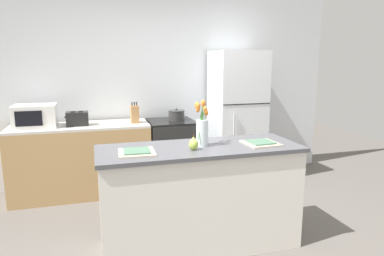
{
  "coord_description": "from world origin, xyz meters",
  "views": [
    {
      "loc": [
        -0.88,
        -2.8,
        1.69
      ],
      "look_at": [
        0.0,
        0.25,
        1.06
      ],
      "focal_mm": 32.0,
      "sensor_mm": 36.0,
      "label": 1
    }
  ],
  "objects_px": {
    "plate_setting_left": "(137,152)",
    "cooking_pot": "(177,115)",
    "refrigerator": "(237,117)",
    "microwave": "(35,116)",
    "knife_block": "(135,114)",
    "stove_range": "(171,153)",
    "pear_figurine": "(193,144)",
    "toaster": "(77,119)",
    "flower_vase": "(202,129)",
    "plate_setting_right": "(261,143)"
  },
  "relations": [
    {
      "from": "stove_range",
      "to": "plate_setting_left",
      "type": "distance_m",
      "value": 1.86
    },
    {
      "from": "knife_block",
      "to": "cooking_pot",
      "type": "bearing_deg",
      "value": 4.41
    },
    {
      "from": "toaster",
      "to": "cooking_pot",
      "type": "bearing_deg",
      "value": 1.61
    },
    {
      "from": "plate_setting_right",
      "to": "toaster",
      "type": "distance_m",
      "value": 2.32
    },
    {
      "from": "plate_setting_left",
      "to": "knife_block",
      "type": "distance_m",
      "value": 1.64
    },
    {
      "from": "flower_vase",
      "to": "plate_setting_right",
      "type": "relative_size",
      "value": 1.32
    },
    {
      "from": "refrigerator",
      "to": "microwave",
      "type": "bearing_deg",
      "value": -179.97
    },
    {
      "from": "cooking_pot",
      "to": "plate_setting_right",
      "type": "bearing_deg",
      "value": -77.01
    },
    {
      "from": "microwave",
      "to": "knife_block",
      "type": "xyz_separation_m",
      "value": [
        1.18,
        -0.03,
        -0.02
      ]
    },
    {
      "from": "toaster",
      "to": "plate_setting_left",
      "type": "bearing_deg",
      "value": -72.35
    },
    {
      "from": "refrigerator",
      "to": "plate_setting_right",
      "type": "xyz_separation_m",
      "value": [
        -0.49,
        -1.66,
        0.04
      ]
    },
    {
      "from": "plate_setting_left",
      "to": "cooking_pot",
      "type": "xyz_separation_m",
      "value": [
        0.74,
        1.67,
        0.02
      ]
    },
    {
      "from": "plate_setting_left",
      "to": "knife_block",
      "type": "xyz_separation_m",
      "value": [
        0.18,
        1.62,
        0.06
      ]
    },
    {
      "from": "stove_range",
      "to": "toaster",
      "type": "relative_size",
      "value": 3.23
    },
    {
      "from": "cooking_pot",
      "to": "knife_block",
      "type": "height_order",
      "value": "knife_block"
    },
    {
      "from": "flower_vase",
      "to": "pear_figurine",
      "type": "bearing_deg",
      "value": -134.01
    },
    {
      "from": "plate_setting_left",
      "to": "plate_setting_right",
      "type": "relative_size",
      "value": 1.0
    },
    {
      "from": "stove_range",
      "to": "microwave",
      "type": "xyz_separation_m",
      "value": [
        -1.66,
        -0.0,
        0.59
      ]
    },
    {
      "from": "flower_vase",
      "to": "cooking_pot",
      "type": "height_order",
      "value": "flower_vase"
    },
    {
      "from": "stove_range",
      "to": "plate_setting_right",
      "type": "xyz_separation_m",
      "value": [
        0.46,
        -1.66,
        0.5
      ]
    },
    {
      "from": "flower_vase",
      "to": "knife_block",
      "type": "height_order",
      "value": "flower_vase"
    },
    {
      "from": "knife_block",
      "to": "microwave",
      "type": "bearing_deg",
      "value": 178.38
    },
    {
      "from": "stove_range",
      "to": "flower_vase",
      "type": "bearing_deg",
      "value": -92.71
    },
    {
      "from": "refrigerator",
      "to": "flower_vase",
      "type": "distance_m",
      "value": 1.89
    },
    {
      "from": "stove_range",
      "to": "toaster",
      "type": "bearing_deg",
      "value": -178.73
    },
    {
      "from": "toaster",
      "to": "microwave",
      "type": "xyz_separation_m",
      "value": [
        -0.48,
        0.03,
        0.05
      ]
    },
    {
      "from": "pear_figurine",
      "to": "stove_range",
      "type": "bearing_deg",
      "value": 83.7
    },
    {
      "from": "refrigerator",
      "to": "microwave",
      "type": "distance_m",
      "value": 2.61
    },
    {
      "from": "refrigerator",
      "to": "knife_block",
      "type": "xyz_separation_m",
      "value": [
        -1.43,
        -0.03,
        0.1
      ]
    },
    {
      "from": "cooking_pot",
      "to": "knife_block",
      "type": "bearing_deg",
      "value": -175.59
    },
    {
      "from": "refrigerator",
      "to": "toaster",
      "type": "bearing_deg",
      "value": -179.28
    },
    {
      "from": "pear_figurine",
      "to": "microwave",
      "type": "xyz_separation_m",
      "value": [
        -1.47,
        1.69,
        0.04
      ]
    },
    {
      "from": "plate_setting_right",
      "to": "cooking_pot",
      "type": "relative_size",
      "value": 1.41
    },
    {
      "from": "plate_setting_left",
      "to": "plate_setting_right",
      "type": "distance_m",
      "value": 1.13
    },
    {
      "from": "refrigerator",
      "to": "plate_setting_left",
      "type": "height_order",
      "value": "refrigerator"
    },
    {
      "from": "toaster",
      "to": "microwave",
      "type": "height_order",
      "value": "microwave"
    },
    {
      "from": "pear_figurine",
      "to": "cooking_pot",
      "type": "height_order",
      "value": "pear_figurine"
    },
    {
      "from": "toaster",
      "to": "cooking_pot",
      "type": "relative_size",
      "value": 1.28
    },
    {
      "from": "plate_setting_right",
      "to": "microwave",
      "type": "xyz_separation_m",
      "value": [
        -2.12,
        1.66,
        0.09
      ]
    },
    {
      "from": "plate_setting_right",
      "to": "toaster",
      "type": "relative_size",
      "value": 1.1
    },
    {
      "from": "cooking_pot",
      "to": "microwave",
      "type": "bearing_deg",
      "value": -179.67
    },
    {
      "from": "stove_range",
      "to": "cooking_pot",
      "type": "distance_m",
      "value": 0.53
    },
    {
      "from": "cooking_pot",
      "to": "microwave",
      "type": "xyz_separation_m",
      "value": [
        -1.74,
        -0.01,
        0.07
      ]
    },
    {
      "from": "pear_figurine",
      "to": "plate_setting_right",
      "type": "height_order",
      "value": "pear_figurine"
    },
    {
      "from": "pear_figurine",
      "to": "knife_block",
      "type": "distance_m",
      "value": 1.69
    },
    {
      "from": "flower_vase",
      "to": "stove_range",
      "type": "bearing_deg",
      "value": 87.29
    },
    {
      "from": "cooking_pot",
      "to": "knife_block",
      "type": "relative_size",
      "value": 0.81
    },
    {
      "from": "plate_setting_right",
      "to": "microwave",
      "type": "distance_m",
      "value": 2.7
    },
    {
      "from": "microwave",
      "to": "knife_block",
      "type": "relative_size",
      "value": 1.78
    },
    {
      "from": "stove_range",
      "to": "pear_figurine",
      "type": "bearing_deg",
      "value": -96.3
    }
  ]
}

